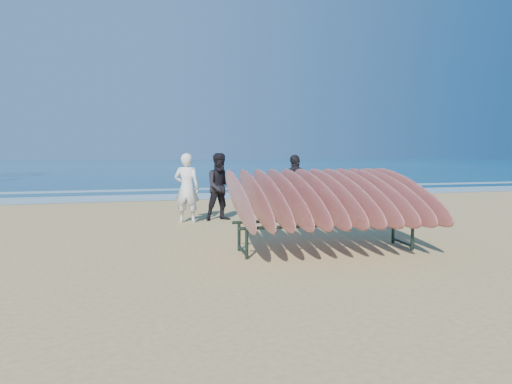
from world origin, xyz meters
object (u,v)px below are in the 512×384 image
person_dark_a (221,187)px  person_dark_b (295,187)px  person_white (187,188)px  surfboard_rack (326,196)px

person_dark_a → person_dark_b: (1.92, -0.19, -0.02)m
person_white → person_dark_a: 0.89m
surfboard_rack → person_dark_b: bearing=79.9°
person_white → person_dark_b: (2.80, -0.02, -0.02)m
person_dark_a → person_dark_b: person_dark_a is taller
surfboard_rack → person_dark_b: (0.84, 3.83, -0.12)m
surfboard_rack → person_dark_a: bearing=107.4°
person_white → person_dark_a: bearing=-148.4°
surfboard_rack → person_dark_a: person_dark_a is taller
person_white → person_dark_a: size_ratio=1.00×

